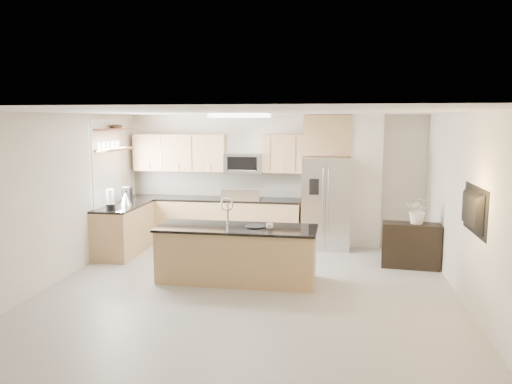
% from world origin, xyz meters
% --- Properties ---
extents(floor, '(6.50, 6.50, 0.00)m').
position_xyz_m(floor, '(0.00, 0.00, 0.00)').
color(floor, '#ACAAA3').
rests_on(floor, ground).
extents(ceiling, '(6.00, 6.50, 0.02)m').
position_xyz_m(ceiling, '(0.00, 0.00, 2.60)').
color(ceiling, white).
rests_on(ceiling, wall_back).
extents(wall_back, '(6.00, 0.02, 2.60)m').
position_xyz_m(wall_back, '(0.00, 3.25, 1.30)').
color(wall_back, beige).
rests_on(wall_back, floor).
extents(wall_front, '(6.00, 0.02, 2.60)m').
position_xyz_m(wall_front, '(0.00, -3.25, 1.30)').
color(wall_front, beige).
rests_on(wall_front, floor).
extents(wall_left, '(0.02, 6.50, 2.60)m').
position_xyz_m(wall_left, '(-3.00, 0.00, 1.30)').
color(wall_left, beige).
rests_on(wall_left, floor).
extents(wall_right, '(0.02, 6.50, 2.60)m').
position_xyz_m(wall_right, '(3.00, 0.00, 1.30)').
color(wall_right, beige).
rests_on(wall_right, floor).
extents(back_counter, '(3.55, 0.66, 1.44)m').
position_xyz_m(back_counter, '(-1.23, 2.93, 0.47)').
color(back_counter, tan).
rests_on(back_counter, floor).
extents(left_counter, '(0.66, 1.50, 0.92)m').
position_xyz_m(left_counter, '(-2.67, 1.85, 0.46)').
color(left_counter, tan).
rests_on(left_counter, floor).
extents(range, '(0.76, 0.64, 1.14)m').
position_xyz_m(range, '(-0.60, 2.92, 0.47)').
color(range, black).
rests_on(range, floor).
extents(upper_cabinets, '(3.50, 0.33, 0.75)m').
position_xyz_m(upper_cabinets, '(-1.30, 3.09, 1.83)').
color(upper_cabinets, tan).
rests_on(upper_cabinets, wall_back).
extents(microwave, '(0.76, 0.40, 0.40)m').
position_xyz_m(microwave, '(-0.60, 3.04, 1.63)').
color(microwave, '#B9B9BC').
rests_on(microwave, upper_cabinets).
extents(refrigerator, '(0.92, 0.78, 1.78)m').
position_xyz_m(refrigerator, '(1.06, 2.87, 0.89)').
color(refrigerator, '#B9B9BC').
rests_on(refrigerator, floor).
extents(partition_column, '(0.60, 0.30, 2.60)m').
position_xyz_m(partition_column, '(1.82, 3.10, 1.30)').
color(partition_column, white).
rests_on(partition_column, floor).
extents(window, '(0.04, 1.15, 1.65)m').
position_xyz_m(window, '(-2.98, 1.85, 1.65)').
color(window, white).
rests_on(window, wall_left).
extents(shelf_lower, '(0.30, 1.20, 0.04)m').
position_xyz_m(shelf_lower, '(-2.85, 1.95, 1.95)').
color(shelf_lower, brown).
rests_on(shelf_lower, wall_left).
extents(shelf_upper, '(0.30, 1.20, 0.04)m').
position_xyz_m(shelf_upper, '(-2.85, 1.95, 2.32)').
color(shelf_upper, brown).
rests_on(shelf_upper, wall_left).
extents(ceiling_fixture, '(1.00, 0.50, 0.06)m').
position_xyz_m(ceiling_fixture, '(-0.40, 1.60, 2.56)').
color(ceiling_fixture, white).
rests_on(ceiling_fixture, ceiling).
extents(island, '(2.48, 0.92, 1.28)m').
position_xyz_m(island, '(-0.26, 0.58, 0.43)').
color(island, tan).
rests_on(island, floor).
extents(credenza, '(0.98, 0.48, 0.76)m').
position_xyz_m(credenza, '(2.52, 1.73, 0.38)').
color(credenza, black).
rests_on(credenza, floor).
extents(cup, '(0.15, 0.15, 0.09)m').
position_xyz_m(cup, '(0.26, 0.51, 0.90)').
color(cup, white).
rests_on(cup, island).
extents(platter, '(0.36, 0.36, 0.02)m').
position_xyz_m(platter, '(0.02, 0.63, 0.86)').
color(platter, black).
rests_on(platter, island).
extents(blender, '(0.16, 0.16, 0.37)m').
position_xyz_m(blender, '(-2.67, 1.33, 1.08)').
color(blender, black).
rests_on(blender, left_counter).
extents(kettle, '(0.22, 0.22, 0.28)m').
position_xyz_m(kettle, '(-2.62, 1.87, 1.04)').
color(kettle, '#B9B9BC').
rests_on(kettle, left_counter).
extents(coffee_maker, '(0.19, 0.22, 0.30)m').
position_xyz_m(coffee_maker, '(-2.69, 2.10, 1.06)').
color(coffee_maker, black).
rests_on(coffee_maker, left_counter).
extents(bowl, '(0.38, 0.38, 0.09)m').
position_xyz_m(bowl, '(-2.85, 2.06, 2.38)').
color(bowl, '#B9B9BC').
rests_on(bowl, shelf_upper).
extents(flower_vase, '(0.66, 0.58, 0.69)m').
position_xyz_m(flower_vase, '(2.61, 1.72, 1.11)').
color(flower_vase, white).
rests_on(flower_vase, credenza).
extents(television, '(0.14, 1.08, 0.62)m').
position_xyz_m(television, '(2.91, -0.20, 1.35)').
color(television, black).
rests_on(television, wall_right).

